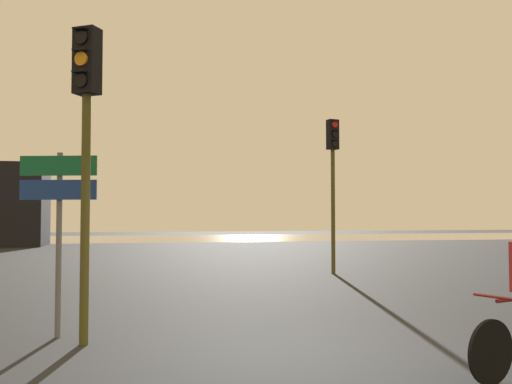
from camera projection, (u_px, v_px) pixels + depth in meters
The scene contains 5 objects.
ground_plane at pixel (308, 363), 6.59m from camera, with size 120.00×120.00×0.00m, color black.
water_strip at pixel (155, 238), 44.95m from camera, with size 80.00×16.00×0.01m, color gray.
traffic_light_near_left at pixel (86, 123), 7.65m from camera, with size 0.40×0.42×4.24m.
traffic_light_far_right at pixel (333, 167), 17.09m from camera, with size 0.36×0.38×4.62m.
direction_sign_post at pixel (59, 209), 8.02m from camera, with size 1.07×0.32×2.60m.
Camera 1 is at (-2.05, -6.38, 1.69)m, focal length 40.00 mm.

